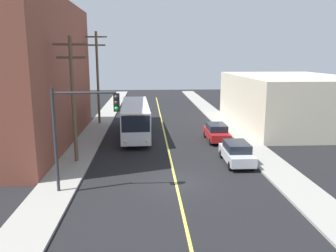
{
  "coord_description": "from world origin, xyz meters",
  "views": [
    {
      "loc": [
        -1.74,
        -20.32,
        7.85
      ],
      "look_at": [
        0.0,
        7.94,
        2.0
      ],
      "focal_mm": 36.41,
      "sensor_mm": 36.0,
      "label": 1
    }
  ],
  "objects": [
    {
      "name": "ground_plane",
      "position": [
        0.0,
        0.0,
        0.0
      ],
      "size": [
        120.0,
        120.0,
        0.0
      ],
      "primitive_type": "plane",
      "color": "black"
    },
    {
      "name": "sidewalk_left",
      "position": [
        -7.25,
        10.0,
        0.07
      ],
      "size": [
        2.5,
        90.0,
        0.15
      ],
      "primitive_type": "cube",
      "color": "gray",
      "rests_on": "ground"
    },
    {
      "name": "sidewalk_right",
      "position": [
        7.25,
        10.0,
        0.07
      ],
      "size": [
        2.5,
        90.0,
        0.15
      ],
      "primitive_type": "cube",
      "color": "gray",
      "rests_on": "ground"
    },
    {
      "name": "lane_stripe_center",
      "position": [
        0.0,
        15.0,
        0.01
      ],
      "size": [
        0.16,
        60.0,
        0.01
      ],
      "primitive_type": "cube",
      "color": "#D8CC4C",
      "rests_on": "ground"
    },
    {
      "name": "building_left_brick",
      "position": [
        -13.49,
        10.29,
        6.31
      ],
      "size": [
        10.0,
        20.7,
        12.63
      ],
      "color": "brown",
      "rests_on": "ground"
    },
    {
      "name": "building_right_warehouse",
      "position": [
        14.5,
        17.44,
        2.84
      ],
      "size": [
        12.0,
        18.35,
        5.67
      ],
      "color": "beige",
      "rests_on": "ground"
    },
    {
      "name": "city_bus",
      "position": [
        -2.94,
        13.23,
        1.82
      ],
      "size": [
        3.02,
        12.23,
        3.2
      ],
      "color": "silver",
      "rests_on": "ground"
    },
    {
      "name": "parked_car_silver",
      "position": [
        4.81,
        3.52,
        0.84
      ],
      "size": [
        1.86,
        4.42,
        1.62
      ],
      "color": "#B7B7BC",
      "rests_on": "ground"
    },
    {
      "name": "parked_car_red",
      "position": [
        4.71,
        10.4,
        0.84
      ],
      "size": [
        1.84,
        4.41,
        1.62
      ],
      "color": "maroon",
      "rests_on": "ground"
    },
    {
      "name": "utility_pole_near",
      "position": [
        -7.07,
        4.51,
        5.17
      ],
      "size": [
        2.4,
        0.28,
        9.08
      ],
      "color": "brown",
      "rests_on": "sidewalk_left"
    },
    {
      "name": "utility_pole_mid",
      "position": [
        -7.33,
        19.16,
        5.84
      ],
      "size": [
        2.4,
        0.28,
        10.37
      ],
      "color": "brown",
      "rests_on": "sidewalk_left"
    },
    {
      "name": "traffic_signal_left_corner",
      "position": [
        -5.41,
        -1.33,
        4.3
      ],
      "size": [
        3.75,
        0.48,
        6.0
      ],
      "color": "#2D2D33",
      "rests_on": "sidewalk_left"
    }
  ]
}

